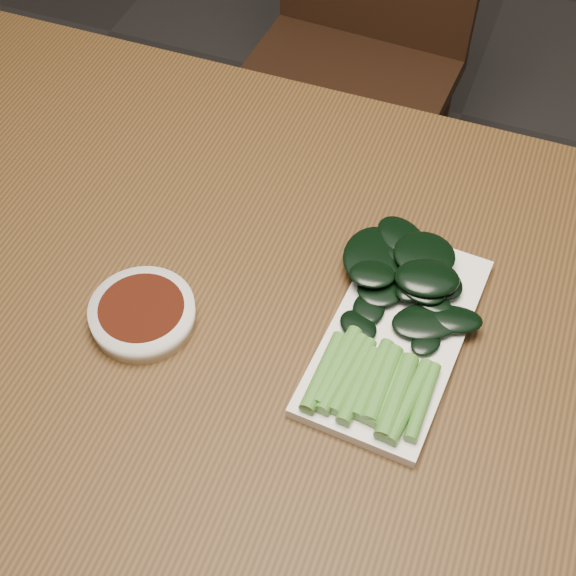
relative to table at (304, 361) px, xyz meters
The scene contains 6 objects.
ground 0.68m from the table, ahead, with size 6.00×6.00×0.00m, color #292727.
table is the anchor object (origin of this frame).
chair_far 0.90m from the table, 103.09° to the left, with size 0.44×0.44×0.89m.
sauce_bowl 0.20m from the table, 161.68° to the right, with size 0.12×0.12×0.03m.
serving_plate 0.13m from the table, 11.38° to the left, with size 0.16×0.29×0.01m.
gai_lan 0.14m from the table, 22.73° to the left, with size 0.18×0.30×0.03m.
Camera 1 is at (0.16, -0.48, 1.48)m, focal length 50.00 mm.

